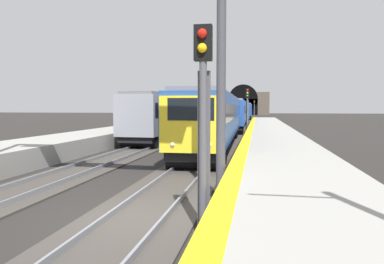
% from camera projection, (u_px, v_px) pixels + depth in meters
% --- Properties ---
extents(ground_plane, '(320.00, 320.00, 0.00)m').
position_uv_depth(ground_plane, '(138.00, 220.00, 9.05)').
color(ground_plane, '#282623').
extents(platform_right, '(112.00, 3.82, 1.03)m').
position_uv_depth(platform_right, '(301.00, 208.00, 8.30)').
color(platform_right, '#9E9B93').
rests_on(platform_right, ground_plane).
extents(platform_right_edge_strip, '(112.00, 0.50, 0.01)m').
position_uv_depth(platform_right_edge_strip, '(230.00, 183.00, 8.56)').
color(platform_right_edge_strip, yellow).
rests_on(platform_right_edge_strip, platform_right).
extents(track_main_line, '(160.00, 2.95, 0.21)m').
position_uv_depth(track_main_line, '(138.00, 218.00, 9.05)').
color(track_main_line, '#423D38').
rests_on(track_main_line, ground_plane).
extents(train_main_approaching, '(83.67, 3.24, 3.74)m').
position_uv_depth(train_main_approaching, '(239.00, 112.00, 55.79)').
color(train_main_approaching, '#264C99').
rests_on(train_main_approaching, ground_plane).
extents(train_adjacent_platform, '(37.76, 3.16, 3.90)m').
position_uv_depth(train_adjacent_platform, '(190.00, 113.00, 41.43)').
color(train_adjacent_platform, gray).
rests_on(train_adjacent_platform, ground_plane).
extents(railway_signal_near, '(0.39, 0.38, 4.58)m').
position_uv_depth(railway_signal_near, '(203.00, 114.00, 7.66)').
color(railway_signal_near, '#4C4C54').
rests_on(railway_signal_near, ground_plane).
extents(railway_signal_mid, '(0.39, 0.38, 4.88)m').
position_uv_depth(railway_signal_mid, '(247.00, 106.00, 38.84)').
color(railway_signal_mid, '#4C4C54').
rests_on(railway_signal_mid, ground_plane).
extents(railway_signal_far, '(0.39, 0.38, 4.95)m').
position_uv_depth(railway_signal_far, '(254.00, 107.00, 107.89)').
color(railway_signal_far, '#4C4C54').
rests_on(railway_signal_far, ground_plane).
extents(overhead_signal_gantry, '(0.70, 8.81, 7.83)m').
position_uv_depth(overhead_signal_gantry, '(86.00, 11.00, 11.22)').
color(overhead_signal_gantry, '#3F3F47').
rests_on(overhead_signal_gantry, ground_plane).
extents(tunnel_portal, '(2.16, 18.58, 10.96)m').
position_uv_depth(tunnel_portal, '(243.00, 103.00, 129.21)').
color(tunnel_portal, '#51473D').
rests_on(tunnel_portal, ground_plane).
extents(catenary_mast_near, '(0.22, 2.43, 7.18)m').
position_uv_depth(catenary_mast_near, '(196.00, 103.00, 82.21)').
color(catenary_mast_near, '#595B60').
rests_on(catenary_mast_near, ground_plane).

